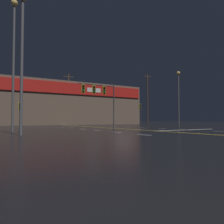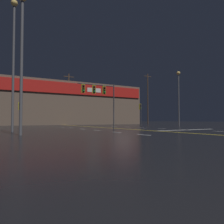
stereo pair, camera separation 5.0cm
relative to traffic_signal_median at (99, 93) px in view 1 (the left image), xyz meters
The scene contains 10 objects.
ground_plane 5.07m from the traffic_signal_median, 40.23° to the right, with size 200.00×200.00×0.00m, color black.
road_markings 5.78m from the traffic_signal_median, 43.50° to the right, with size 12.61×60.00×0.01m.
traffic_signal_median is the anchor object (origin of this frame).
traffic_signal_corner_northwest 10.38m from the traffic_signal_median, 138.13° to the left, with size 0.42×0.36×3.25m.
traffic_signal_corner_northeast 13.64m from the traffic_signal_median, 31.33° to the left, with size 0.42×0.36×3.79m.
streetlight_near_left 10.18m from the traffic_signal_median, 165.03° to the right, with size 0.56×0.56×11.34m.
streetlight_near_right 15.01m from the traffic_signal_median, ahead, with size 0.56×0.56×8.69m.
streetlight_median_approach 11.90m from the traffic_signal_median, 143.16° to the right, with size 0.56×0.56×9.62m.
building_backdrop 25.07m from the traffic_signal_median, 84.99° to the left, with size 38.46×10.23×9.03m.
utility_pole_row 20.94m from the traffic_signal_median, 76.95° to the left, with size 47.21×0.26×12.73m.
Camera 1 is at (-13.73, -20.75, 1.02)m, focal length 35.00 mm.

